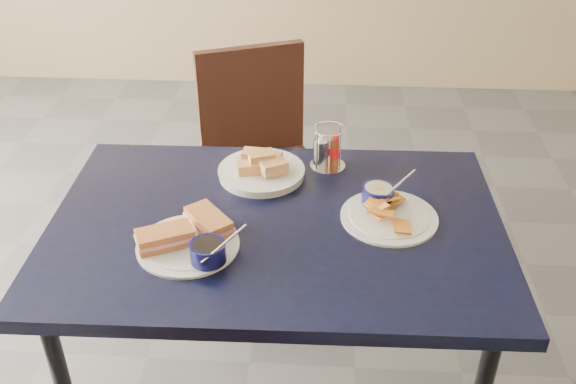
# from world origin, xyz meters

# --- Properties ---
(ground) EXTENTS (6.00, 6.00, 0.00)m
(ground) POSITION_xyz_m (0.00, 0.00, 0.00)
(ground) COLOR #58585D
(ground) RESTS_ON ground
(dining_table) EXTENTS (1.25, 0.84, 0.75)m
(dining_table) POSITION_xyz_m (0.12, -0.17, 0.69)
(dining_table) COLOR black
(dining_table) RESTS_ON ground
(chair_far) EXTENTS (0.55, 0.55, 0.91)m
(chair_far) POSITION_xyz_m (0.01, 0.65, 0.52)
(chair_far) COLOR black
(chair_far) RESTS_ON ground
(sandwich_plate) EXTENTS (0.30, 0.28, 0.12)m
(sandwich_plate) POSITION_xyz_m (-0.09, -0.29, 0.78)
(sandwich_plate) COLOR white
(sandwich_plate) RESTS_ON dining_table
(plantain_plate) EXTENTS (0.27, 0.27, 0.12)m
(plantain_plate) POSITION_xyz_m (0.41, -0.12, 0.77)
(plantain_plate) COLOR white
(plantain_plate) RESTS_ON dining_table
(bread_basket) EXTENTS (0.26, 0.26, 0.08)m
(bread_basket) POSITION_xyz_m (0.05, 0.06, 0.77)
(bread_basket) COLOR white
(bread_basket) RESTS_ON dining_table
(condiment_caddy) EXTENTS (0.11, 0.11, 0.14)m
(condiment_caddy) POSITION_xyz_m (0.25, 0.13, 0.81)
(condiment_caddy) COLOR silver
(condiment_caddy) RESTS_ON dining_table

